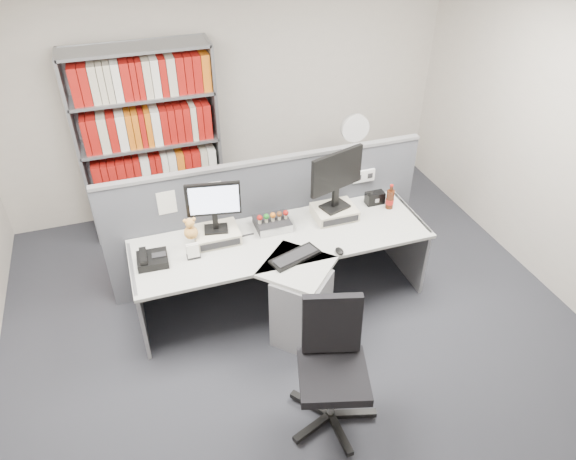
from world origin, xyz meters
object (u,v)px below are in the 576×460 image
object	(u,v)px
desktop_pc	(272,223)
desk_fan	(354,131)
desk	(290,277)
cola_bottle	(390,199)
desk_calendar	(193,252)
monitor_right	(337,176)
keyboard	(295,257)
speaker	(375,198)
filing_cabinet	(350,186)
monitor_left	(214,203)
office_chair	(332,362)
shelving_unit	(150,146)
desk_phone	(152,259)
mouse	(339,251)

from	to	relation	value
desktop_pc	desk_fan	world-z (taller)	desk_fan
desk	cola_bottle	xyz separation A→B (m)	(1.11, 0.36, 0.36)
desk	desk_calendar	size ratio (longest dim) A/B	19.55
monitor_right	keyboard	world-z (taller)	monitor_right
speaker	desk_fan	size ratio (longest dim) A/B	0.34
desk_fan	filing_cabinet	bearing A→B (deg)	90.00
monitor_left	speaker	world-z (taller)	monitor_left
monitor_left	monitor_right	distance (m)	1.10
desktop_pc	speaker	distance (m)	1.04
office_chair	shelving_unit	bearing A→B (deg)	106.41
monitor_right	shelving_unit	size ratio (longest dim) A/B	0.28
speaker	desk	bearing A→B (deg)	-155.06
desk_phone	office_chair	bearing A→B (deg)	-50.34
speaker	desktop_pc	bearing A→B (deg)	-176.34
desktop_pc	speaker	world-z (taller)	speaker
mouse	desk_fan	bearing A→B (deg)	62.19
mouse	desk_calendar	world-z (taller)	desk_calendar
keyboard	shelving_unit	bearing A→B (deg)	115.44
monitor_right	keyboard	size ratio (longest dim) A/B	1.20
desk	shelving_unit	distance (m)	2.12
cola_bottle	office_chair	distance (m)	1.84
desk_fan	office_chair	xyz separation A→B (m)	(-1.24, -2.46, -0.48)
keyboard	mouse	bearing A→B (deg)	-8.03
monitor_left	cola_bottle	bearing A→B (deg)	-0.98
mouse	desk_fan	size ratio (longest dim) A/B	0.20
desk_phone	speaker	distance (m)	2.14
desk	desk_phone	bearing A→B (deg)	168.18
filing_cabinet	cola_bottle	bearing A→B (deg)	-95.06
monitor_left	monitor_right	size ratio (longest dim) A/B	0.83
mouse	shelving_unit	bearing A→B (deg)	123.13
cola_bottle	desk_fan	world-z (taller)	desk_fan
shelving_unit	desktop_pc	bearing A→B (deg)	-58.92
cola_bottle	desktop_pc	bearing A→B (deg)	177.56
desk_calendar	filing_cabinet	world-z (taller)	desk_calendar
speaker	cola_bottle	bearing A→B (deg)	-50.20
monitor_left	desk_calendar	distance (m)	0.44
desk_fan	speaker	bearing A→B (deg)	-101.47
monitor_right	office_chair	xyz separation A→B (m)	(-0.60, -1.44, -0.61)
monitor_right	desktop_pc	bearing A→B (deg)	178.04
office_chair	speaker	bearing A→B (deg)	55.34
keyboard	desk_calendar	distance (m)	0.84
desk_phone	desk_fan	xyz separation A→B (m)	(2.31, 1.17, 0.26)
desk_calendar	keyboard	bearing A→B (deg)	-19.52
keyboard	shelving_unit	distance (m)	2.15
shelving_unit	filing_cabinet	distance (m)	2.24
monitor_left	shelving_unit	distance (m)	1.51
desktop_pc	desk_phone	xyz separation A→B (m)	(-1.08, -0.17, 0.00)
monitor_left	shelving_unit	size ratio (longest dim) A/B	0.23
desk_calendar	cola_bottle	bearing A→B (deg)	4.62
mouse	desk_phone	distance (m)	1.55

